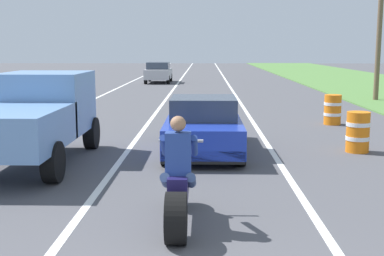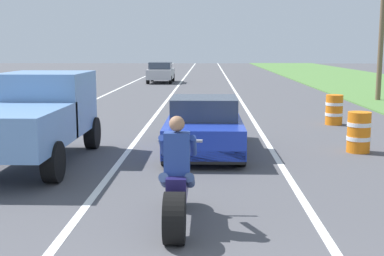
{
  "view_description": "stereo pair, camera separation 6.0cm",
  "coord_description": "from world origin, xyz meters",
  "px_view_note": "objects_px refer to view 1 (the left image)",
  "views": [
    {
      "loc": [
        0.12,
        -3.52,
        2.56
      ],
      "look_at": [
        -0.12,
        6.35,
        1.0
      ],
      "focal_mm": 47.86,
      "sensor_mm": 36.0,
      "label": 1
    },
    {
      "loc": [
        0.17,
        -3.52,
        2.56
      ],
      "look_at": [
        -0.12,
        6.35,
        1.0
      ],
      "focal_mm": 47.86,
      "sensor_mm": 36.0,
      "label": 2
    }
  ],
  "objects_px": {
    "motorcycle_with_rider": "(178,188)",
    "construction_barrel_mid": "(333,110)",
    "pickup_truck_left_lane_light_blue": "(34,114)",
    "sports_car_blue": "(203,126)",
    "construction_barrel_nearest": "(358,132)",
    "distant_car_far_ahead": "(159,72)"
  },
  "relations": [
    {
      "from": "motorcycle_with_rider",
      "to": "construction_barrel_mid",
      "type": "distance_m",
      "value": 11.09
    },
    {
      "from": "pickup_truck_left_lane_light_blue",
      "to": "construction_barrel_mid",
      "type": "bearing_deg",
      "value": 36.84
    },
    {
      "from": "sports_car_blue",
      "to": "construction_barrel_mid",
      "type": "height_order",
      "value": "sports_car_blue"
    },
    {
      "from": "pickup_truck_left_lane_light_blue",
      "to": "construction_barrel_nearest",
      "type": "height_order",
      "value": "pickup_truck_left_lane_light_blue"
    },
    {
      "from": "construction_barrel_mid",
      "to": "motorcycle_with_rider",
      "type": "bearing_deg",
      "value": -114.84
    },
    {
      "from": "motorcycle_with_rider",
      "to": "sports_car_blue",
      "type": "xyz_separation_m",
      "value": [
        0.34,
        5.46,
        0.04
      ]
    },
    {
      "from": "pickup_truck_left_lane_light_blue",
      "to": "construction_barrel_nearest",
      "type": "relative_size",
      "value": 4.8
    },
    {
      "from": "sports_car_blue",
      "to": "construction_barrel_mid",
      "type": "bearing_deg",
      "value": 46.88
    },
    {
      "from": "sports_car_blue",
      "to": "pickup_truck_left_lane_light_blue",
      "type": "height_order",
      "value": "pickup_truck_left_lane_light_blue"
    },
    {
      "from": "construction_barrel_nearest",
      "to": "construction_barrel_mid",
      "type": "distance_m",
      "value": 4.61
    },
    {
      "from": "motorcycle_with_rider",
      "to": "sports_car_blue",
      "type": "height_order",
      "value": "motorcycle_with_rider"
    },
    {
      "from": "construction_barrel_mid",
      "to": "distant_car_far_ahead",
      "type": "bearing_deg",
      "value": 110.56
    },
    {
      "from": "sports_car_blue",
      "to": "construction_barrel_nearest",
      "type": "distance_m",
      "value": 3.8
    },
    {
      "from": "distant_car_far_ahead",
      "to": "pickup_truck_left_lane_light_blue",
      "type": "bearing_deg",
      "value": -90.84
    },
    {
      "from": "sports_car_blue",
      "to": "construction_barrel_nearest",
      "type": "bearing_deg",
      "value": 0.34
    },
    {
      "from": "motorcycle_with_rider",
      "to": "distant_car_far_ahead",
      "type": "height_order",
      "value": "motorcycle_with_rider"
    },
    {
      "from": "construction_barrel_mid",
      "to": "sports_car_blue",
      "type": "bearing_deg",
      "value": -133.12
    },
    {
      "from": "motorcycle_with_rider",
      "to": "construction_barrel_mid",
      "type": "height_order",
      "value": "motorcycle_with_rider"
    },
    {
      "from": "motorcycle_with_rider",
      "to": "construction_barrel_nearest",
      "type": "height_order",
      "value": "motorcycle_with_rider"
    },
    {
      "from": "motorcycle_with_rider",
      "to": "pickup_truck_left_lane_light_blue",
      "type": "distance_m",
      "value": 5.29
    },
    {
      "from": "motorcycle_with_rider",
      "to": "distant_car_far_ahead",
      "type": "distance_m",
      "value": 30.61
    },
    {
      "from": "construction_barrel_nearest",
      "to": "construction_barrel_mid",
      "type": "height_order",
      "value": "same"
    }
  ]
}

